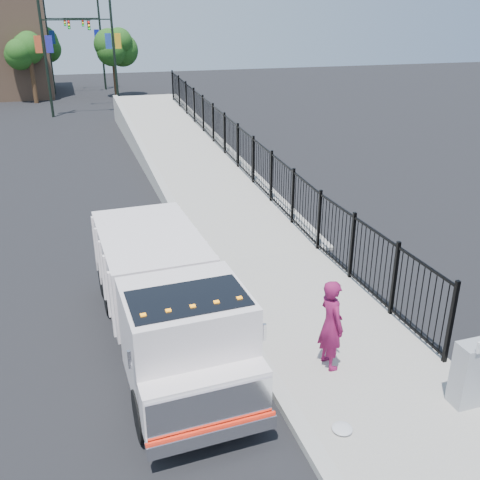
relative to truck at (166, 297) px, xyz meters
name	(u,v)px	position (x,y,z in m)	size (l,w,h in m)	color
ground	(248,343)	(1.71, -0.28, -1.31)	(120.00, 120.00, 0.00)	black
sidewalk	(374,379)	(3.64, -2.28, -1.25)	(3.55, 12.00, 0.12)	#9E998E
curb	(283,398)	(1.71, -2.28, -1.23)	(0.30, 12.00, 0.16)	#ADAAA3
ramp	(186,160)	(3.84, 15.72, -1.31)	(3.95, 24.00, 1.70)	#9E998E
iron_fence	(238,160)	(5.26, 11.72, -0.41)	(0.10, 28.00, 1.80)	black
truck	(166,297)	(0.00, 0.00, 0.00)	(2.46, 6.87, 2.33)	black
worker	(331,324)	(2.96, -1.66, -0.24)	(0.69, 0.45, 1.90)	maroon
utility_cabinet	(470,374)	(4.81, -3.45, -0.56)	(0.55, 0.40, 1.25)	gray
debris	(342,428)	(2.35, -3.42, -1.14)	(0.36, 0.36, 0.09)	silver
light_pole_0	(49,51)	(-2.11, 30.35, 3.06)	(3.77, 0.22, 8.00)	black
light_pole_1	(110,47)	(2.14, 33.70, 3.06)	(3.78, 0.22, 8.00)	black
light_pole_2	(52,43)	(-1.97, 42.23, 3.06)	(3.77, 0.22, 8.00)	black
light_pole_3	(98,41)	(2.04, 44.37, 3.06)	(3.78, 0.22, 8.00)	black
tree_0	(29,52)	(-3.72, 37.46, 2.63)	(2.47, 2.47, 5.24)	#382314
tree_1	(113,49)	(2.84, 38.93, 2.63)	(2.52, 2.52, 5.26)	#382314
tree_2	(43,45)	(-2.89, 47.08, 2.65)	(2.97, 2.97, 5.49)	#382314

